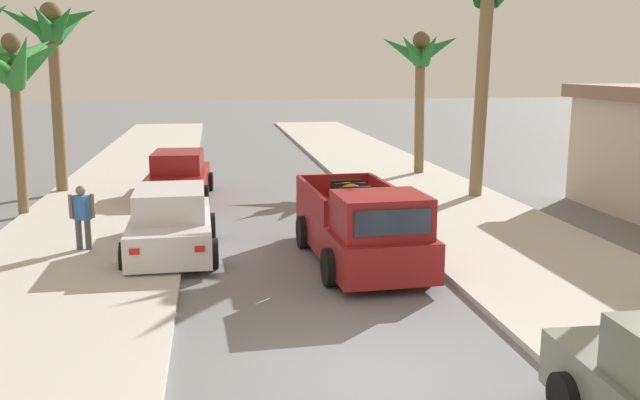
{
  "coord_description": "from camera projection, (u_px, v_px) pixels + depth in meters",
  "views": [
    {
      "loc": [
        -1.91,
        -8.53,
        4.22
      ],
      "look_at": [
        0.47,
        6.63,
        1.2
      ],
      "focal_mm": 38.3,
      "sensor_mm": 36.0,
      "label": 1
    }
  ],
  "objects": [
    {
      "name": "palm_tree_left_fore",
      "position": [
        13.0,
        63.0,
        18.74
      ],
      "size": [
        3.11,
        3.75,
        5.22
      ],
      "color": "brown",
      "rests_on": "ground"
    },
    {
      "name": "pedestrian",
      "position": [
        82.0,
        215.0,
        15.39
      ],
      "size": [
        0.57,
        0.4,
        1.59
      ],
      "color": "#4C4C4C",
      "rests_on": "ground"
    },
    {
      "name": "car_left_near",
      "position": [
        179.0,
        177.0,
        22.02
      ],
      "size": [
        2.2,
        4.33,
        1.54
      ],
      "color": "maroon",
      "rests_on": "ground"
    },
    {
      "name": "curb_left",
      "position": [
        143.0,
        208.0,
        20.38
      ],
      "size": [
        0.16,
        60.0,
        0.1
      ],
      "primitive_type": "cube",
      "color": "silver",
      "rests_on": "ground"
    },
    {
      "name": "car_right_near",
      "position": [
        171.0,
        223.0,
        15.47
      ],
      "size": [
        2.08,
        4.29,
        1.54
      ],
      "color": "silver",
      "rests_on": "ground"
    },
    {
      "name": "sidewalk_right",
      "position": [
        434.0,
        199.0,
        21.76
      ],
      "size": [
        4.7,
        60.0,
        0.12
      ],
      "primitive_type": "cube",
      "color": "beige",
      "rests_on": "ground"
    },
    {
      "name": "sidewalk_left",
      "position": [
        111.0,
        209.0,
        20.24
      ],
      "size": [
        4.7,
        60.0,
        0.12
      ],
      "primitive_type": "cube",
      "color": "beige",
      "rests_on": "ground"
    },
    {
      "name": "pickup_truck",
      "position": [
        361.0,
        227.0,
        14.67
      ],
      "size": [
        2.39,
        5.29,
        1.8
      ],
      "color": "maroon",
      "rests_on": "ground"
    },
    {
      "name": "palm_tree_left_back",
      "position": [
        420.0,
        60.0,
        26.1
      ],
      "size": [
        2.98,
        3.28,
        5.55
      ],
      "color": "brown",
      "rests_on": "ground"
    },
    {
      "name": "palm_tree_right_mid",
      "position": [
        52.0,
        37.0,
        22.1
      ],
      "size": [
        3.16,
        3.1,
        6.27
      ],
      "color": "brown",
      "rests_on": "ground"
    },
    {
      "name": "curb_right",
      "position": [
        405.0,
        200.0,
        21.62
      ],
      "size": [
        0.16,
        60.0,
        0.1
      ],
      "primitive_type": "cube",
      "color": "silver",
      "rests_on": "ground"
    },
    {
      "name": "ground_plane",
      "position": [
        361.0,
        378.0,
        9.38
      ],
      "size": [
        160.0,
        160.0,
        0.0
      ],
      "primitive_type": "plane",
      "color": "slate"
    }
  ]
}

